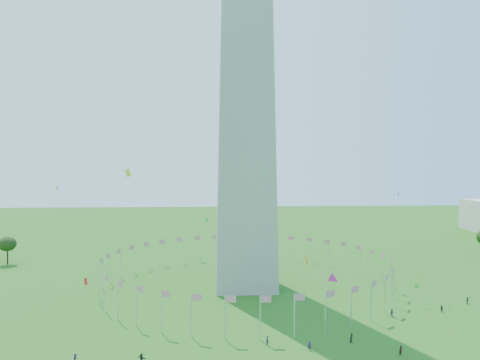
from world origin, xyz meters
name	(u,v)px	position (x,y,z in m)	size (l,w,h in m)	color
flag_ring	(246,272)	(0.00, 50.00, 4.50)	(80.24, 80.24, 9.00)	silver
crowd	(316,356)	(8.84, -0.21, 0.86)	(90.97, 55.90, 1.90)	#242424
kites_aloft	(311,235)	(12.39, 20.56, 19.24)	(118.08, 54.92, 38.73)	#CC2699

